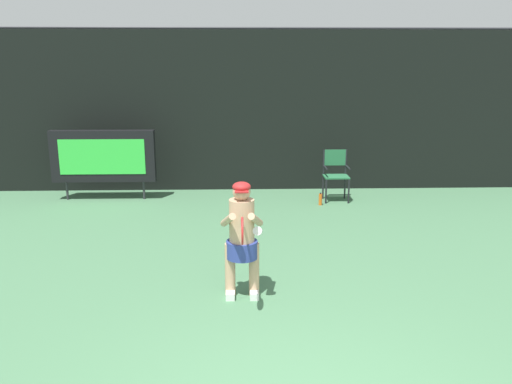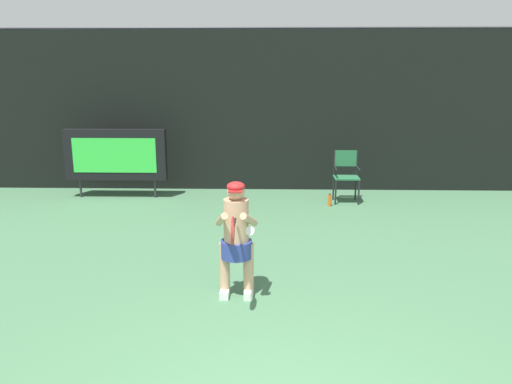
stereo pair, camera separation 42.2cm
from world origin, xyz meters
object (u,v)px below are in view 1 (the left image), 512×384
Objects in this scene: scoreboard at (103,156)px; umpire_chair at (336,172)px; tennis_racket at (242,230)px; water_bottle at (320,199)px; tennis_player at (242,235)px.

scoreboard is 4.97m from umpire_chair.
scoreboard is 3.65× the size of tennis_racket.
scoreboard is 4.70m from water_bottle.
umpire_chair is at bearing 71.64° from tennis_racket.
tennis_racket is at bearing -108.52° from water_bottle.
umpire_chair is at bearing 66.73° from tennis_player.
umpire_chair is 5.70m from tennis_racket.
scoreboard is 5.75m from tennis_player.
water_bottle is at bearing -133.44° from umpire_chair.
umpire_chair is 1.79× the size of tennis_racket.
water_bottle is at bearing 73.95° from tennis_racket.
umpire_chair is 0.73× the size of tennis_player.
tennis_player is at bearing 92.75° from tennis_racket.
umpire_chair is 0.74m from water_bottle.
water_bottle is 0.18× the size of tennis_player.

